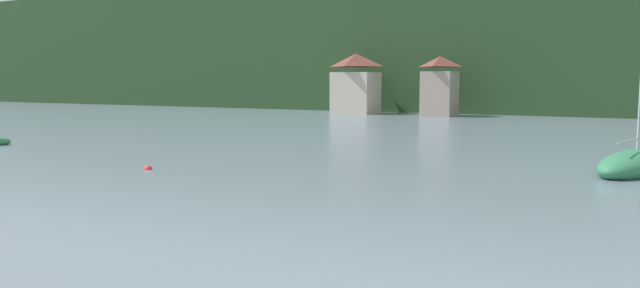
{
  "coord_description": "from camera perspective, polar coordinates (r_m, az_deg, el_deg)",
  "views": [
    {
      "loc": [
        11.38,
        20.8,
        4.88
      ],
      "look_at": [
        0.0,
        42.17,
        2.29
      ],
      "focal_mm": 33.77,
      "sensor_mm": 36.0,
      "label": 1
    }
  ],
  "objects": [
    {
      "name": "sailboat_far_1",
      "position": [
        35.91,
        27.77,
        -1.79
      ],
      "size": [
        5.06,
        8.33,
        8.96
      ],
      "rotation": [
        0.0,
        0.0,
        1.25
      ],
      "color": "#2D754C",
      "rests_on": "ground_plane"
    },
    {
      "name": "shore_building_west",
      "position": [
        87.8,
        3.42,
        5.65
      ],
      "size": [
        6.12,
        5.65,
        8.65
      ],
      "color": "#BCB29E",
      "rests_on": "ground_plane"
    },
    {
      "name": "shore_building_westcentral",
      "position": [
        82.97,
        11.27,
        5.31
      ],
      "size": [
        4.29,
        4.83,
        8.04
      ],
      "color": "gray",
      "rests_on": "ground_plane"
    },
    {
      "name": "wooded_hillside",
      "position": [
        126.61,
        21.79,
        7.59
      ],
      "size": [
        352.0,
        70.02,
        55.06
      ],
      "color": "#264223",
      "rests_on": "ground_plane"
    },
    {
      "name": "mooring_buoy_mid",
      "position": [
        34.2,
        -15.98,
        -2.33
      ],
      "size": [
        0.45,
        0.45,
        0.45
      ],
      "primitive_type": "sphere",
      "color": "red",
      "rests_on": "ground_plane"
    }
  ]
}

